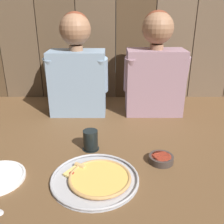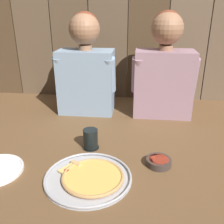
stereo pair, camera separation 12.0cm
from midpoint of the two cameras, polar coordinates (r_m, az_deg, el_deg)
The scene contains 6 objects.
ground_plane at distance 1.19m, azimuth 3.76°, elevation -10.00°, with size 3.20×3.20×0.00m, color brown.
pizza_tray at distance 1.05m, azimuth -1.66°, elevation -14.45°, with size 0.35×0.35×0.03m.
drinking_glass at distance 1.23m, azimuth -2.07°, elevation -6.15°, with size 0.08×0.08×0.10m.
dipping_bowl at distance 1.15m, azimuth 13.42°, elevation -10.86°, with size 0.11×0.11×0.03m.
diner_left at distance 1.60m, azimuth -3.73°, elevation 9.96°, with size 0.38×0.20×0.62m.
diner_right at distance 1.59m, azimuth 13.79°, elevation 9.41°, with size 0.39×0.21×0.62m.
Camera 2 is at (0.09, -1.00, 0.64)m, focal length 40.74 mm.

